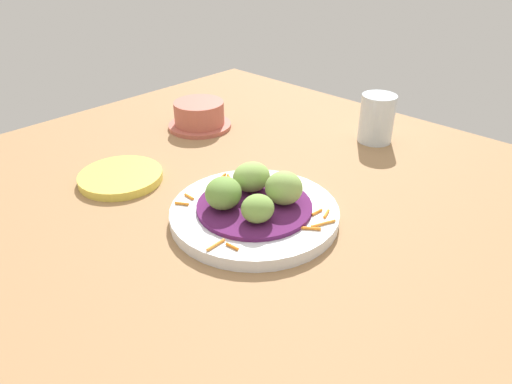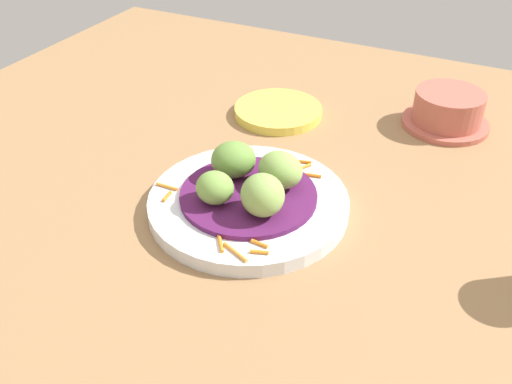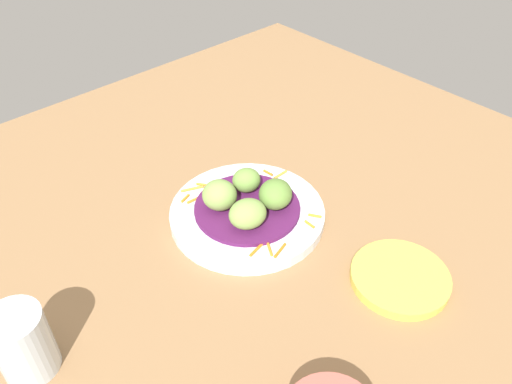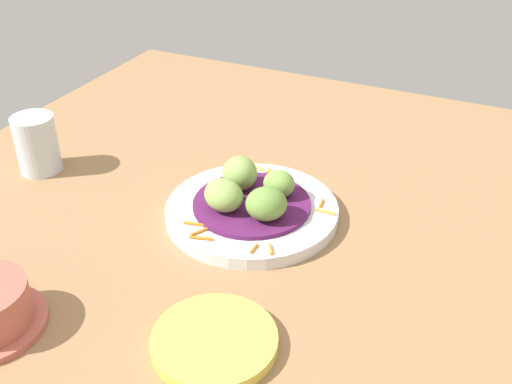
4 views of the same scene
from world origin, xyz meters
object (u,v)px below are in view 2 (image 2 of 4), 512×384
at_px(guac_scoop_center, 215,188).
at_px(guac_scoop_right, 263,195).
at_px(terracotta_bowl, 448,111).
at_px(main_plate, 248,203).
at_px(side_plate_small, 278,111).
at_px(guac_scoop_left, 235,160).
at_px(guac_scoop_back, 280,170).

xyz_separation_m(guac_scoop_center, guac_scoop_right, (0.00, -0.06, 0.01)).
bearing_deg(terracotta_bowl, guac_scoop_right, 157.98).
bearing_deg(guac_scoop_right, main_plate, 49.55).
bearing_deg(main_plate, side_plate_small, 16.13).
bearing_deg(guac_scoop_left, main_plate, -130.45).
relative_size(guac_scoop_left, guac_scoop_center, 1.22).
xyz_separation_m(guac_scoop_right, guac_scoop_back, (0.06, 0.00, -0.00)).
bearing_deg(guac_scoop_left, terracotta_bowl, -34.84).
relative_size(main_plate, guac_scoop_center, 5.33).
bearing_deg(guac_scoop_right, terracotta_bowl, -22.02).
height_order(main_plate, guac_scoop_center, guac_scoop_center).
distance_m(guac_scoop_left, guac_scoop_center, 0.06).
relative_size(guac_scoop_left, guac_scoop_back, 0.98).
bearing_deg(main_plate, guac_scoop_back, -40.45).
xyz_separation_m(side_plate_small, terracotta_bowl, (0.08, -0.24, 0.02)).
height_order(guac_scoop_right, guac_scoop_back, guac_scoop_right).
height_order(guac_scoop_right, terracotta_bowl, guac_scoop_right).
relative_size(guac_scoop_back, terracotta_bowl, 0.44).
distance_m(side_plate_small, terracotta_bowl, 0.25).
bearing_deg(side_plate_small, guac_scoop_back, -155.10).
bearing_deg(guac_scoop_right, guac_scoop_center, 94.55).
distance_m(guac_scoop_center, guac_scoop_back, 0.08).
xyz_separation_m(main_plate, guac_scoop_back, (0.03, -0.03, 0.04)).
bearing_deg(side_plate_small, guac_scoop_left, -170.00).
height_order(guac_scoop_left, guac_scoop_back, same).
bearing_deg(side_plate_small, terracotta_bowl, -71.45).
distance_m(guac_scoop_left, side_plate_small, 0.21).
height_order(guac_scoop_back, terracotta_bowl, guac_scoop_back).
bearing_deg(guac_scoop_back, terracotta_bowl, -26.72).
height_order(guac_scoop_center, terracotta_bowl, guac_scoop_center).
height_order(guac_scoop_back, side_plate_small, guac_scoop_back).
xyz_separation_m(guac_scoop_center, guac_scoop_back, (0.06, -0.05, 0.00)).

